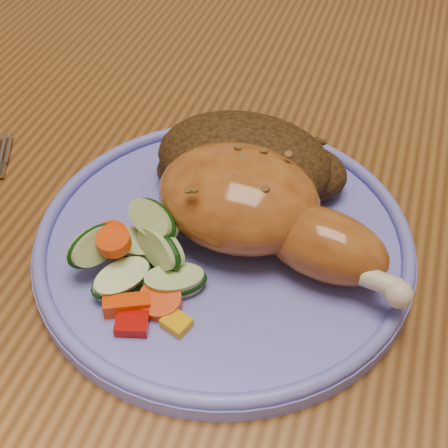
% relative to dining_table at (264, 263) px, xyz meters
% --- Properties ---
extents(dining_table, '(0.90, 1.40, 0.75)m').
position_rel_dining_table_xyz_m(dining_table, '(0.00, 0.00, 0.00)').
color(dining_table, brown).
rests_on(dining_table, ground).
extents(chair_far, '(0.42, 0.42, 0.91)m').
position_rel_dining_table_xyz_m(chair_far, '(0.00, 0.63, -0.17)').
color(chair_far, '#4C2D16').
rests_on(chair_far, ground).
extents(plate, '(0.28, 0.28, 0.01)m').
position_rel_dining_table_xyz_m(plate, '(-0.02, -0.07, 0.09)').
color(plate, '#6A6CD7').
rests_on(plate, dining_table).
extents(plate_rim, '(0.28, 0.28, 0.01)m').
position_rel_dining_table_xyz_m(plate_rim, '(-0.02, -0.07, 0.10)').
color(plate_rim, '#6A6CD7').
rests_on(plate_rim, plate).
extents(chicken_leg, '(0.19, 0.11, 0.06)m').
position_rel_dining_table_xyz_m(chicken_leg, '(0.01, -0.06, 0.12)').
color(chicken_leg, '#AE5F24').
rests_on(chicken_leg, plate).
extents(rice_pilaf, '(0.15, 0.10, 0.06)m').
position_rel_dining_table_xyz_m(rice_pilaf, '(-0.02, -0.01, 0.12)').
color(rice_pilaf, '#412910').
rests_on(rice_pilaf, plate).
extents(vegetable_pile, '(0.11, 0.11, 0.05)m').
position_rel_dining_table_xyz_m(vegetable_pile, '(-0.06, -0.12, 0.11)').
color(vegetable_pile, '#A50A05').
rests_on(vegetable_pile, plate).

